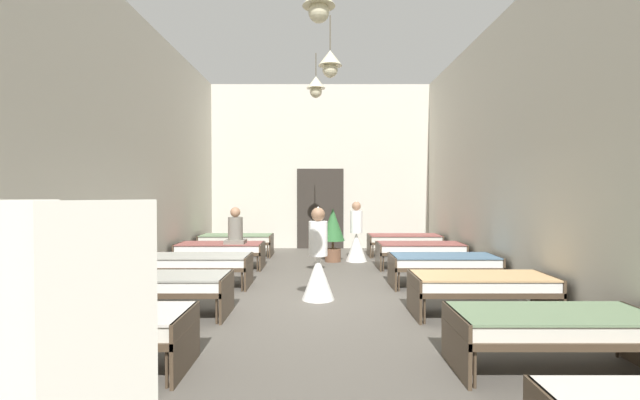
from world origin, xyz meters
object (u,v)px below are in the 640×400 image
at_px(bed_left_row_1, 88,326).
at_px(bed_left_row_2, 159,285).
at_px(bed_right_row_2, 481,285).
at_px(bed_left_row_3, 197,263).
at_px(bed_right_row_1, 552,326).
at_px(bed_right_row_4, 420,249).
at_px(bed_left_row_4, 220,249).
at_px(potted_plant, 332,229).
at_px(patient_seated_primary, 235,230).
at_px(bed_right_row_3, 443,263).
at_px(nurse_mid_aisle, 318,266).
at_px(nurse_near_aisle, 356,240).
at_px(bed_right_row_5, 404,240).
at_px(bed_left_row_5, 236,240).

distance_m(bed_left_row_1, bed_left_row_2, 1.86).
relative_size(bed_right_row_2, bed_left_row_3, 1.00).
bearing_deg(bed_right_row_1, bed_right_row_4, 90.00).
xyz_separation_m(bed_left_row_2, bed_left_row_4, (0.00, 3.72, 0.00)).
distance_m(bed_right_row_1, bed_right_row_4, 5.57).
bearing_deg(bed_right_row_2, potted_plant, 112.26).
bearing_deg(patient_seated_primary, bed_right_row_2, -41.51).
height_order(bed_right_row_3, potted_plant, potted_plant).
distance_m(bed_right_row_3, potted_plant, 3.43).
relative_size(bed_left_row_2, potted_plant, 1.45).
xyz_separation_m(bed_right_row_1, bed_left_row_2, (-4.45, 1.86, 0.00)).
relative_size(bed_left_row_1, bed_right_row_2, 1.00).
distance_m(bed_right_row_2, bed_left_row_3, 4.82).
xyz_separation_m(bed_right_row_1, nurse_mid_aisle, (-2.26, 2.79, 0.09)).
bearing_deg(patient_seated_primary, bed_left_row_3, -101.19).
bearing_deg(nurse_near_aisle, bed_left_row_3, 157.18).
xyz_separation_m(nurse_mid_aisle, patient_seated_primary, (-1.84, 2.69, 0.34)).
height_order(bed_right_row_5, patient_seated_primary, patient_seated_primary).
bearing_deg(bed_right_row_4, bed_left_row_1, -128.59).
distance_m(bed_left_row_5, nurse_near_aisle, 3.22).
bearing_deg(bed_left_row_3, bed_right_row_1, -39.87).
height_order(bed_left_row_5, patient_seated_primary, patient_seated_primary).
distance_m(bed_right_row_2, nurse_near_aisle, 4.92).
bearing_deg(bed_right_row_2, bed_right_row_5, 90.00).
height_order(bed_left_row_3, bed_right_row_5, same).
relative_size(bed_right_row_1, bed_left_row_3, 1.00).
relative_size(bed_right_row_1, potted_plant, 1.45).
relative_size(bed_left_row_1, bed_right_row_1, 1.00).
bearing_deg(potted_plant, bed_left_row_5, 160.62).
bearing_deg(bed_left_row_4, bed_left_row_3, -90.00).
distance_m(bed_right_row_2, bed_right_row_3, 1.86).
distance_m(bed_right_row_4, patient_seated_primary, 4.12).
distance_m(bed_left_row_2, nurse_near_aisle, 5.67).
relative_size(bed_left_row_1, nurse_mid_aisle, 1.28).
distance_m(bed_left_row_2, bed_left_row_3, 1.86).
distance_m(bed_left_row_1, bed_right_row_4, 7.13).
bearing_deg(bed_left_row_5, bed_left_row_4, -90.00).
relative_size(bed_left_row_2, bed_right_row_2, 1.00).
bearing_deg(potted_plant, bed_left_row_2, -118.39).
xyz_separation_m(bed_left_row_4, potted_plant, (2.53, 0.97, 0.36)).
distance_m(bed_right_row_5, nurse_near_aisle, 1.58).
distance_m(bed_left_row_2, potted_plant, 5.33).
distance_m(bed_right_row_1, bed_left_row_2, 4.82).
bearing_deg(bed_right_row_5, bed_left_row_5, 180.00).
relative_size(bed_left_row_2, nurse_mid_aisle, 1.28).
relative_size(bed_left_row_3, bed_right_row_3, 1.00).
height_order(bed_left_row_5, potted_plant, potted_plant).
distance_m(bed_right_row_2, patient_seated_primary, 5.49).
xyz_separation_m(bed_right_row_5, potted_plant, (-1.92, -0.89, 0.36)).
xyz_separation_m(bed_left_row_1, bed_left_row_3, (0.00, 3.72, 0.00)).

